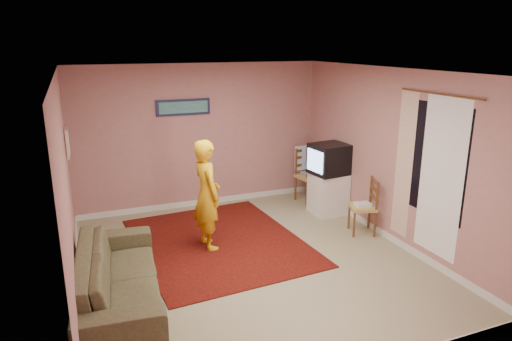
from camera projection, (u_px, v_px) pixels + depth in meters
name	position (u px, v px, depth m)	size (l,w,h in m)	color
ground	(251.00, 261.00, 6.36)	(5.00, 5.00, 0.00)	gray
wall_back	(201.00, 137.00, 8.24)	(4.50, 0.02, 2.60)	#AF7373
wall_front	(360.00, 248.00, 3.78)	(4.50, 0.02, 2.60)	#AF7373
wall_left	(67.00, 192.00, 5.20)	(0.02, 5.00, 2.60)	#AF7373
wall_right	(391.00, 156.00, 6.81)	(0.02, 5.00, 2.60)	#AF7373
ceiling	(250.00, 71.00, 5.65)	(4.50, 5.00, 0.02)	silver
baseboard_back	(203.00, 202.00, 8.57)	(4.50, 0.02, 0.10)	silver
baseboard_left	(80.00, 289.00, 5.54)	(0.02, 5.00, 0.10)	silver
baseboard_right	(384.00, 234.00, 7.15)	(0.02, 5.00, 0.10)	silver
window	(435.00, 161.00, 5.97)	(0.01, 1.10, 1.50)	black
curtain_sheer	(441.00, 178.00, 5.88)	(0.01, 0.75, 2.10)	white
curtain_floral	(404.00, 165.00, 6.50)	(0.01, 0.35, 2.10)	white
curtain_rod	(440.00, 94.00, 5.72)	(0.02, 0.02, 1.40)	#5C311B
picture_back	(183.00, 107.00, 7.95)	(0.95, 0.04, 0.28)	#16183C
picture_left	(67.00, 143.00, 6.57)	(0.04, 0.38, 0.42)	beige
area_rug	(219.00, 242.00, 6.96)	(2.36, 2.94, 0.02)	black
tv_cabinet	(328.00, 193.00, 8.07)	(0.57, 0.52, 0.73)	white
crt_tv	(329.00, 159.00, 7.89)	(0.67, 0.61, 0.53)	black
chair_a	(310.00, 170.00, 8.60)	(0.51, 0.49, 0.55)	tan
dvd_player	(310.00, 174.00, 8.62)	(0.34, 0.24, 0.06)	silver
blue_throw	(306.00, 158.00, 8.71)	(0.44, 0.06, 0.47)	#86B3DB
chair_b	(363.00, 200.00, 7.17)	(0.50, 0.51, 0.48)	tan
game_console	(363.00, 204.00, 7.19)	(0.24, 0.18, 0.05)	white
sofa	(118.00, 277.00, 5.27)	(2.29, 0.89, 0.67)	brown
person	(207.00, 195.00, 6.60)	(0.60, 0.39, 1.63)	gold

